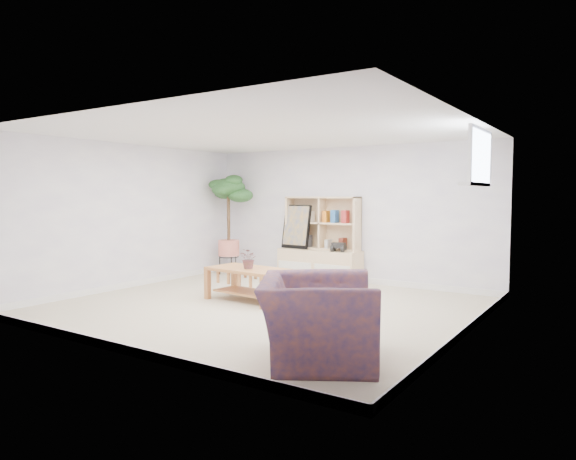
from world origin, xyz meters
The scene contains 14 objects.
floor centered at (0.00, 0.00, 0.00)m, with size 5.50×5.00×0.01m, color #C5B48F.
ceiling centered at (0.00, 0.00, 2.40)m, with size 5.50×5.00×0.01m, color white.
walls centered at (0.00, 0.00, 1.20)m, with size 5.51×5.01×2.40m.
baseboard centered at (0.00, 0.00, 0.05)m, with size 5.50×5.00×0.10m, color white, non-canonical shape.
window centered at (2.73, 0.60, 2.00)m, with size 0.10×0.98×0.68m, color white, non-canonical shape.
window_sill centered at (2.67, 0.60, 1.68)m, with size 0.14×1.00×0.04m, color white.
storage_unit centered at (-0.39, 2.24, 0.76)m, with size 1.52×0.51×1.52m, color #D6AF7C, non-canonical shape.
poster centered at (-0.85, 2.19, 0.97)m, with size 0.58×0.13×0.80m, color gold, non-canonical shape.
toy_truck centered at (0.04, 2.15, 0.66)m, with size 0.33×0.23×0.17m, color black, non-canonical shape.
coffee_table centered at (-0.43, 0.19, 0.24)m, with size 1.18×0.65×0.48m, color #B46D3F, non-canonical shape.
table_plant centered at (-0.36, 0.13, 0.63)m, with size 0.27×0.23×0.30m, color #12491C.
floor_tree centered at (-2.30, 2.00, 0.98)m, with size 0.72×0.72×1.95m, color #1D4517, non-canonical shape.
armchair centered at (1.79, -1.60, 0.45)m, with size 1.20×1.05×0.89m, color navy.
sill_plant centered at (2.67, 0.81, 1.82)m, with size 0.13×0.11×0.24m, color #1D4517.
Camera 1 is at (4.17, -5.72, 1.56)m, focal length 32.00 mm.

